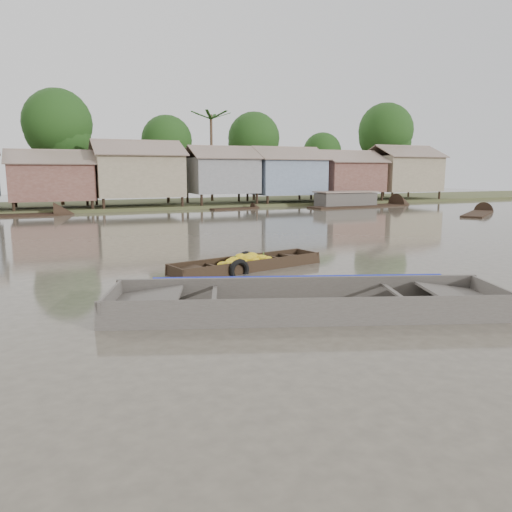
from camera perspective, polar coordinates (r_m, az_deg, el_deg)
name	(u,v)px	position (r m, az deg, el deg)	size (l,w,h in m)	color
ground	(258,297)	(12.15, 0.29, -4.72)	(120.00, 120.00, 0.00)	#4C453A
riverbank	(138,170)	(43.33, -13.28, 9.56)	(120.00, 12.47, 10.22)	#384723
banana_boat	(246,265)	(15.54, -1.20, -1.02)	(5.23, 2.29, 0.72)	black
viewer_boat	(307,307)	(11.01, 5.89, -5.86)	(8.79, 5.00, 0.69)	#433E39
distant_boats	(284,207)	(39.08, 3.22, 5.60)	(46.90, 14.68, 1.38)	black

